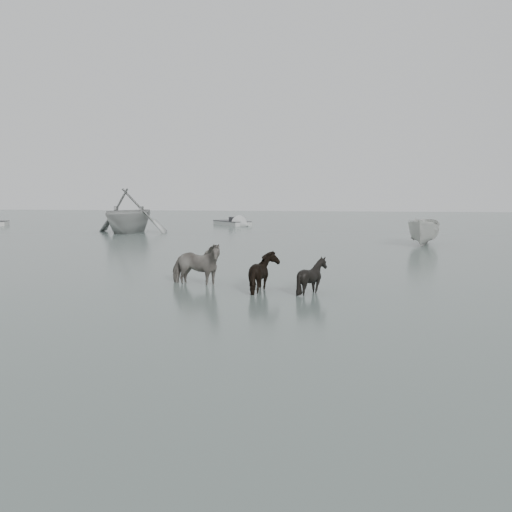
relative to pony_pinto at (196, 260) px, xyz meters
name	(u,v)px	position (x,y,z in m)	size (l,w,h in m)	color
ground	(211,296)	(0.93, -1.90, -0.79)	(140.00, 140.00, 0.00)	#495752
pony_pinto	(196,260)	(0.00, 0.00, 0.00)	(0.85, 1.86, 1.57)	black
pony_dark	(265,268)	(2.30, -0.81, -0.11)	(1.34, 1.15, 1.35)	black
pony_black	(312,272)	(3.67, -0.93, -0.18)	(0.98, 1.11, 1.22)	black
rowboat_trail	(129,210)	(-10.44, 21.49, 0.84)	(5.33, 6.18, 3.26)	#A2A4A1
boat_small	(425,230)	(8.95, 14.83, 0.02)	(1.57, 4.18, 1.62)	beige
skiff_mid	(232,221)	(-4.93, 31.32, -0.41)	(5.51, 1.60, 0.75)	#A8AAA8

